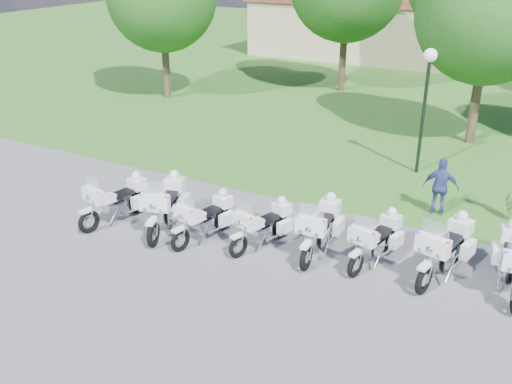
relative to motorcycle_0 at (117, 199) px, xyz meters
The scene contains 12 objects.
ground 3.60m from the motorcycle_0, ahead, with size 100.00×100.00×0.00m, color #57585C.
grass_lawn 27.75m from the motorcycle_0, 82.75° to the left, with size 100.00×48.00×0.01m, color #2A621E.
motorcycle_0 is the anchor object (origin of this frame).
motorcycle_1 1.52m from the motorcycle_0, 11.04° to the left, with size 1.31×2.48×1.71m.
motorcycle_2 2.78m from the motorcycle_0, ahead, with size 1.00×2.18×1.48m.
motorcycle_3 4.35m from the motorcycle_0, ahead, with size 1.10×2.09×1.45m.
motorcycle_4 5.80m from the motorcycle_0, 10.86° to the left, with size 0.88×2.44×1.63m.
motorcycle_5 7.22m from the motorcycle_0, 10.04° to the left, with size 1.03×2.20×1.50m.
motorcycle_6 8.83m from the motorcycle_0, ahead, with size 1.17×2.50×1.70m.
lamp_post 10.46m from the motorcycle_0, 49.94° to the left, with size 0.44×0.44×4.21m.
building_west 28.66m from the motorcycle_0, 95.01° to the left, with size 14.56×8.32×4.10m.
bystander_c 9.20m from the motorcycle_0, 31.01° to the left, with size 1.00×0.42×1.70m, color #374284.
Camera 1 is at (6.86, -11.47, 7.26)m, focal length 40.00 mm.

